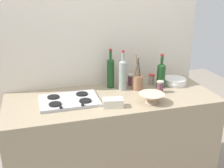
{
  "coord_description": "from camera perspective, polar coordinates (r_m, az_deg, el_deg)",
  "views": [
    {
      "loc": [
        -0.62,
        -2.15,
        1.85
      ],
      "look_at": [
        0.0,
        0.0,
        1.02
      ],
      "focal_mm": 45.32,
      "sensor_mm": 36.0,
      "label": 1
    }
  ],
  "objects": [
    {
      "name": "counter_block",
      "position": [
        2.64,
        0.0,
        -11.69
      ],
      "size": [
        1.8,
        0.7,
        0.9
      ],
      "primitive_type": "cube",
      "color": "tan",
      "rests_on": "ground"
    },
    {
      "name": "utensil_crock",
      "position": [
        2.59,
        5.12,
        0.46
      ],
      "size": [
        0.1,
        0.1,
        0.32
      ],
      "color": "#996B4C",
      "rests_on": "counter_block"
    },
    {
      "name": "condiment_jar_front",
      "position": [
        2.55,
        9.68,
        -0.54
      ],
      "size": [
        0.06,
        0.06,
        0.11
      ],
      "color": "#66384C",
      "rests_on": "counter_block"
    },
    {
      "name": "condiment_jar_rear",
      "position": [
        2.73,
        7.95,
        0.96
      ],
      "size": [
        0.06,
        0.06,
        0.1
      ],
      "color": "#9E998C",
      "rests_on": "counter_block"
    },
    {
      "name": "condiment_jar_spare",
      "position": [
        2.69,
        3.89,
        0.85
      ],
      "size": [
        0.07,
        0.07,
        0.11
      ],
      "color": "#66384C",
      "rests_on": "counter_block"
    },
    {
      "name": "butter_dish",
      "position": [
        2.24,
        0.19,
        -3.81
      ],
      "size": [
        0.17,
        0.12,
        0.07
      ],
      "primitive_type": "cube",
      "rotation": [
        0.0,
        0.0,
        -0.19
      ],
      "color": "silver",
      "rests_on": "counter_block"
    },
    {
      "name": "wine_bottle_mid_right",
      "position": [
        2.65,
        9.87,
        1.93
      ],
      "size": [
        0.08,
        0.08,
        0.32
      ],
      "color": "#19471E",
      "rests_on": "counter_block"
    },
    {
      "name": "wine_bottle_mid_left",
      "position": [
        2.6,
        -0.29,
        2.41
      ],
      "size": [
        0.07,
        0.07,
        0.37
      ],
      "color": "#19471E",
      "rests_on": "counter_block"
    },
    {
      "name": "mixing_bowl",
      "position": [
        2.33,
        7.98,
        -2.75
      ],
      "size": [
        0.21,
        0.21,
        0.08
      ],
      "color": "beige",
      "rests_on": "counter_block"
    },
    {
      "name": "stovetop_hob",
      "position": [
        2.35,
        -8.63,
        -3.31
      ],
      "size": [
        0.48,
        0.33,
        0.04
      ],
      "color": "#B2B2B7",
      "rests_on": "counter_block"
    },
    {
      "name": "plate_stack",
      "position": [
        2.78,
        12.54,
        0.55
      ],
      "size": [
        0.23,
        0.23,
        0.06
      ],
      "color": "white",
      "rests_on": "counter_block"
    },
    {
      "name": "wine_bottle_leftmost",
      "position": [
        2.55,
        2.17,
        2.0
      ],
      "size": [
        0.07,
        0.07,
        0.37
      ],
      "color": "gray",
      "rests_on": "counter_block"
    },
    {
      "name": "backsplash_panel",
      "position": [
        2.67,
        -2.29,
        7.81
      ],
      "size": [
        1.9,
        0.06,
        2.54
      ],
      "primitive_type": "cube",
      "color": "beige",
      "rests_on": "ground"
    }
  ]
}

